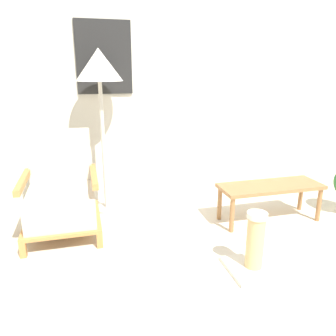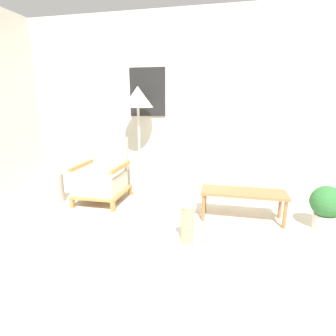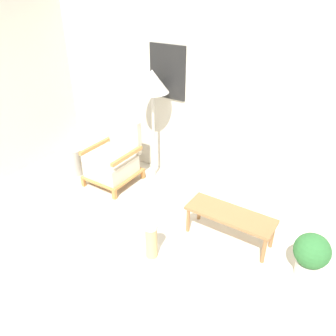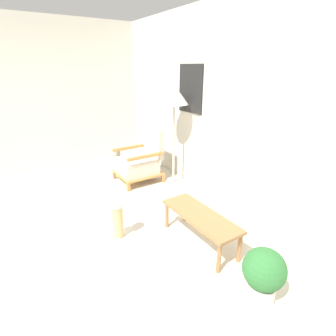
{
  "view_description": "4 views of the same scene",
  "coord_description": "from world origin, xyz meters",
  "px_view_note": "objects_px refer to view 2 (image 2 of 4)",
  "views": [
    {
      "loc": [
        -0.82,
        -1.35,
        1.41
      ],
      "look_at": [
        -0.08,
        1.47,
        0.55
      ],
      "focal_mm": 35.0,
      "sensor_mm": 36.0,
      "label": 1
    },
    {
      "loc": [
        0.64,
        -1.83,
        1.41
      ],
      "look_at": [
        -0.08,
        1.47,
        0.55
      ],
      "focal_mm": 28.0,
      "sensor_mm": 36.0,
      "label": 2
    },
    {
      "loc": [
        1.9,
        -1.56,
        2.64
      ],
      "look_at": [
        -0.08,
        1.47,
        0.55
      ],
      "focal_mm": 35.0,
      "sensor_mm": 36.0,
      "label": 3
    },
    {
      "loc": [
        2.78,
        -0.37,
        1.87
      ],
      "look_at": [
        -0.08,
        1.47,
        0.55
      ],
      "focal_mm": 28.0,
      "sensor_mm": 36.0,
      "label": 4
    }
  ],
  "objects_px": {
    "vase": "(58,187)",
    "scratching_post": "(187,230)",
    "armchair": "(103,178)",
    "coffee_table": "(243,195)",
    "floor_lamp": "(138,101)",
    "potted_plant": "(326,205)"
  },
  "relations": [
    {
      "from": "armchair",
      "to": "floor_lamp",
      "type": "relative_size",
      "value": 0.55
    },
    {
      "from": "floor_lamp",
      "to": "vase",
      "type": "distance_m",
      "value": 1.7
    },
    {
      "from": "vase",
      "to": "floor_lamp",
      "type": "bearing_deg",
      "value": 29.87
    },
    {
      "from": "armchair",
      "to": "potted_plant",
      "type": "distance_m",
      "value": 2.85
    },
    {
      "from": "coffee_table",
      "to": "potted_plant",
      "type": "xyz_separation_m",
      "value": [
        0.9,
        -0.07,
        -0.03
      ]
    },
    {
      "from": "potted_plant",
      "to": "scratching_post",
      "type": "distance_m",
      "value": 1.61
    },
    {
      "from": "potted_plant",
      "to": "scratching_post",
      "type": "relative_size",
      "value": 1.11
    },
    {
      "from": "vase",
      "to": "scratching_post",
      "type": "height_order",
      "value": "scratching_post"
    },
    {
      "from": "floor_lamp",
      "to": "vase",
      "type": "bearing_deg",
      "value": -150.13
    },
    {
      "from": "armchair",
      "to": "coffee_table",
      "type": "xyz_separation_m",
      "value": [
        1.94,
        -0.25,
        -0.02
      ]
    },
    {
      "from": "coffee_table",
      "to": "potted_plant",
      "type": "distance_m",
      "value": 0.9
    },
    {
      "from": "floor_lamp",
      "to": "potted_plant",
      "type": "distance_m",
      "value": 2.77
    },
    {
      "from": "armchair",
      "to": "coffee_table",
      "type": "bearing_deg",
      "value": -7.41
    },
    {
      "from": "vase",
      "to": "potted_plant",
      "type": "bearing_deg",
      "value": -2.24
    },
    {
      "from": "potted_plant",
      "to": "coffee_table",
      "type": "bearing_deg",
      "value": 175.79
    },
    {
      "from": "armchair",
      "to": "vase",
      "type": "height_order",
      "value": "armchair"
    },
    {
      "from": "vase",
      "to": "scratching_post",
      "type": "bearing_deg",
      "value": -21.92
    },
    {
      "from": "scratching_post",
      "to": "coffee_table",
      "type": "bearing_deg",
      "value": 52.36
    },
    {
      "from": "coffee_table",
      "to": "vase",
      "type": "xyz_separation_m",
      "value": [
        -2.57,
        0.07,
        -0.11
      ]
    },
    {
      "from": "armchair",
      "to": "vase",
      "type": "xyz_separation_m",
      "value": [
        -0.63,
        -0.18,
        -0.13
      ]
    },
    {
      "from": "floor_lamp",
      "to": "coffee_table",
      "type": "bearing_deg",
      "value": -23.78
    },
    {
      "from": "coffee_table",
      "to": "potted_plant",
      "type": "height_order",
      "value": "potted_plant"
    }
  ]
}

